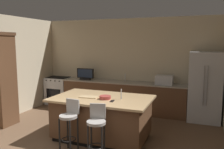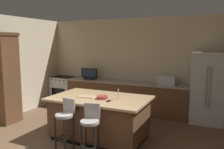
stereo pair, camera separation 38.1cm
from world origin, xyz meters
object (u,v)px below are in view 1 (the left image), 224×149
at_px(microwave, 164,80).
at_px(cell_phone, 112,101).
at_px(cutting_board, 89,97).
at_px(cabinet_tower, 1,78).
at_px(tv_monitor, 85,75).
at_px(refrigerator, 205,87).
at_px(fruit_bowl, 105,97).
at_px(bar_stool_right, 97,127).
at_px(range_oven, 59,91).
at_px(bar_stool_left, 69,121).
at_px(kitchen_island, 102,118).

relative_size(microwave, cell_phone, 3.20).
distance_m(microwave, cutting_board, 2.56).
distance_m(cabinet_tower, tv_monitor, 2.51).
bearing_deg(refrigerator, cutting_board, -137.59).
bearing_deg(cabinet_tower, fruit_bowl, 0.29).
height_order(tv_monitor, cell_phone, tv_monitor).
distance_m(bar_stool_right, cell_phone, 0.72).
bearing_deg(microwave, fruit_bowl, -111.75).
distance_m(microwave, tv_monitor, 2.49).
relative_size(microwave, cutting_board, 1.23).
height_order(cabinet_tower, cutting_board, cabinet_tower).
bearing_deg(refrigerator, range_oven, 179.24).
relative_size(bar_stool_left, bar_stool_right, 1.01).
height_order(refrigerator, cutting_board, refrigerator).
bearing_deg(microwave, range_oven, -179.98).
bearing_deg(bar_stool_left, range_oven, 133.27).
height_order(kitchen_island, tv_monitor, tv_monitor).
height_order(range_oven, bar_stool_left, bar_stool_left).
bearing_deg(cabinet_tower, refrigerator, 24.49).
relative_size(cabinet_tower, fruit_bowl, 9.72).
xyz_separation_m(refrigerator, cell_phone, (-1.76, -2.29, -0.00)).
bearing_deg(bar_stool_right, cell_phone, 72.77).
height_order(cell_phone, cutting_board, cutting_board).
relative_size(bar_stool_right, fruit_bowl, 4.14).
bearing_deg(refrigerator, bar_stool_right, -121.76).
bearing_deg(refrigerator, cell_phone, -127.60).
xyz_separation_m(tv_monitor, cutting_board, (1.21, -2.16, -0.15)).
xyz_separation_m(cabinet_tower, bar_stool_left, (2.37, -0.67, -0.60)).
bearing_deg(bar_stool_right, range_oven, 120.59).
distance_m(tv_monitor, fruit_bowl, 2.71).
distance_m(kitchen_island, bar_stool_right, 0.92).
height_order(kitchen_island, cutting_board, cutting_board).
bearing_deg(fruit_bowl, bar_stool_left, -123.43).
distance_m(kitchen_island, tv_monitor, 2.62).
relative_size(cell_phone, cutting_board, 0.38).
bearing_deg(range_oven, kitchen_island, -39.74).
relative_size(range_oven, cutting_board, 2.38).
xyz_separation_m(bar_stool_left, fruit_bowl, (0.45, 0.68, 0.34)).
xyz_separation_m(kitchen_island, cutting_board, (-0.27, -0.09, 0.46)).
bearing_deg(fruit_bowl, refrigerator, 47.75).
height_order(kitchen_island, bar_stool_left, bar_stool_left).
distance_m(refrigerator, bar_stool_right, 3.46).
bearing_deg(kitchen_island, range_oven, 140.26).
xyz_separation_m(kitchen_island, cabinet_tower, (-2.70, -0.12, 0.74)).
distance_m(kitchen_island, cutting_board, 0.54).
bearing_deg(cutting_board, refrigerator, 42.41).
height_order(cabinet_tower, microwave, cabinet_tower).
bearing_deg(range_oven, cell_phone, -39.27).
bearing_deg(cabinet_tower, cutting_board, 0.64).
xyz_separation_m(range_oven, bar_stool_right, (2.82, -2.99, 0.14)).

